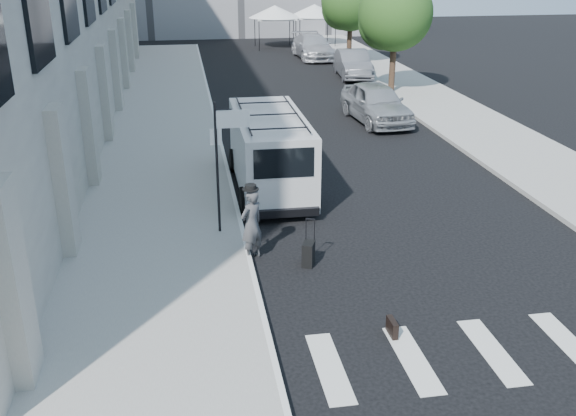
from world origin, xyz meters
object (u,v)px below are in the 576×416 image
object	(u,v)px
cargo_van	(269,150)
parked_car_c	(313,47)
suitcase	(308,254)
parked_car_b	(353,64)
parked_car_a	(376,103)
briefcase	(392,328)
businessman	(251,225)

from	to	relation	value
cargo_van	parked_car_c	xyz separation A→B (m)	(6.64, 25.64, -0.42)
suitcase	parked_car_b	xyz separation A→B (m)	(7.39, 23.80, 0.50)
parked_car_a	parked_car_c	distance (m)	18.07
suitcase	parked_car_a	distance (m)	14.44
parked_car_a	parked_car_c	world-z (taller)	parked_car_a
parked_car_b	cargo_van	bearing A→B (deg)	-107.61
briefcase	parked_car_c	distance (m)	35.03
parked_car_b	suitcase	bearing A→B (deg)	-102.23
businessman	suitcase	world-z (taller)	businessman
parked_car_a	parked_car_c	bearing A→B (deg)	83.07
suitcase	briefcase	bearing A→B (deg)	-50.02
cargo_van	parked_car_a	world-z (taller)	cargo_van
parked_car_a	parked_car_c	size ratio (longest dim) A/B	0.90
briefcase	suitcase	bearing A→B (deg)	106.78
businessman	cargo_van	distance (m)	5.24
suitcase	parked_car_b	world-z (taller)	parked_car_b
businessman	parked_car_a	size ratio (longest dim) A/B	0.36
cargo_van	parked_car_b	world-z (taller)	cargo_van
parked_car_a	parked_car_b	xyz separation A→B (m)	(1.73, 10.53, -0.06)
suitcase	parked_car_a	bearing A→B (deg)	89.03
cargo_van	businessman	bearing A→B (deg)	-102.46
briefcase	parked_car_b	size ratio (longest dim) A/B	0.09
cargo_van	parked_car_a	xyz separation A→B (m)	(5.82, 7.59, -0.37)
parked_car_b	parked_car_c	xyz separation A→B (m)	(-0.91, 7.52, 0.01)
businessman	parked_car_b	distance (m)	24.79
parked_car_c	suitcase	bearing A→B (deg)	-103.47
parked_car_a	parked_car_c	xyz separation A→B (m)	(0.82, 18.05, -0.04)
briefcase	suitcase	distance (m)	3.45
businessman	suitcase	xyz separation A→B (m)	(1.31, -0.58, -0.61)
parked_car_a	parked_car_b	bearing A→B (deg)	76.32
cargo_van	parked_car_a	size ratio (longest dim) A/B	1.26
businessman	parked_car_a	bearing A→B (deg)	-156.41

